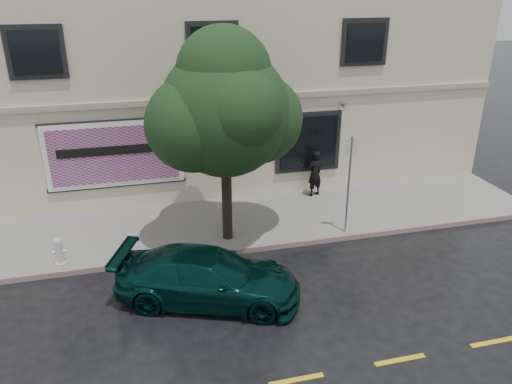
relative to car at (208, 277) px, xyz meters
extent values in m
plane|color=black|center=(1.19, 0.50, -0.63)|extent=(90.00, 90.00, 0.00)
cube|color=gray|center=(1.19, 3.75, -0.56)|extent=(20.00, 3.50, 0.15)
cube|color=gray|center=(1.19, 2.00, -0.56)|extent=(20.00, 0.18, 0.16)
cube|color=gold|center=(1.19, -3.00, -0.63)|extent=(19.00, 0.12, 0.01)
cube|color=beige|center=(1.19, 9.50, 2.87)|extent=(20.00, 8.00, 7.00)
cube|color=#9E9984|center=(1.19, 5.46, 2.97)|extent=(20.00, 0.12, 0.18)
cube|color=black|center=(4.39, 5.46, 1.32)|extent=(2.30, 0.10, 2.10)
cube|color=black|center=(4.39, 5.40, 1.32)|extent=(2.00, 0.05, 1.80)
cube|color=black|center=(-3.81, 5.40, 4.57)|extent=(1.30, 0.05, 1.20)
cube|color=black|center=(1.19, 5.40, 4.57)|extent=(1.30, 0.05, 1.20)
cube|color=black|center=(6.19, 5.40, 4.57)|extent=(1.30, 0.05, 1.20)
cube|color=white|center=(-2.01, 5.43, 1.42)|extent=(4.20, 0.06, 2.10)
cube|color=orange|center=(-2.01, 5.39, 1.42)|extent=(3.90, 0.04, 1.80)
cube|color=black|center=(-2.01, 5.46, 0.37)|extent=(4.30, 0.10, 0.10)
cube|color=black|center=(-2.01, 5.46, 2.47)|extent=(4.30, 0.10, 0.10)
cube|color=black|center=(-2.01, 5.36, 1.57)|extent=(3.40, 0.02, 0.28)
imported|color=#062927|center=(0.00, 0.00, 0.00)|extent=(4.73, 3.34, 1.26)
imported|color=black|center=(4.51, 5.01, 0.32)|extent=(0.69, 0.57, 1.61)
imported|color=black|center=(4.51, 5.01, 1.49)|extent=(1.27, 1.27, 0.74)
cylinder|color=black|center=(1.00, 2.70, 0.83)|extent=(0.28, 0.28, 2.62)
sphere|color=black|center=(1.00, 2.70, 3.24)|extent=(3.45, 3.45, 3.45)
cylinder|color=silver|center=(-3.55, 2.30, -0.44)|extent=(0.30, 0.30, 0.08)
cylinder|color=silver|center=(-3.55, 2.30, -0.12)|extent=(0.22, 0.22, 0.56)
sphere|color=silver|center=(-3.55, 2.30, 0.20)|extent=(0.22, 0.22, 0.22)
cylinder|color=silver|center=(-3.55, 2.30, -0.10)|extent=(0.32, 0.10, 0.10)
cylinder|color=#979A9F|center=(4.46, 2.20, 0.99)|extent=(0.06, 0.06, 2.94)
cube|color=silver|center=(4.46, 2.20, 2.17)|extent=(0.36, 0.08, 0.47)
camera|label=1|loc=(-1.37, -9.96, 6.43)|focal=35.00mm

